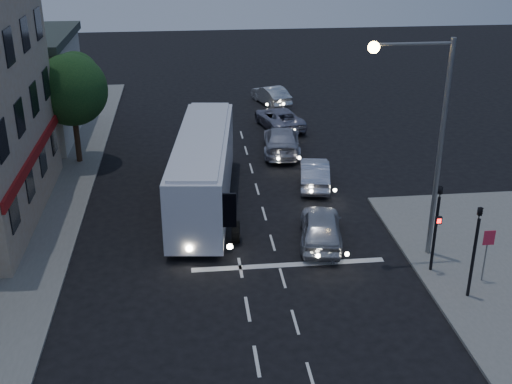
{
  "coord_description": "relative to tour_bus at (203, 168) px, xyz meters",
  "views": [
    {
      "loc": [
        -1.89,
        -20.72,
        13.33
      ],
      "look_at": [
        0.94,
        4.62,
        2.2
      ],
      "focal_mm": 45.0,
      "sensor_mm": 36.0,
      "label": 1
    }
  ],
  "objects": [
    {
      "name": "ground",
      "position": [
        1.22,
        -8.39,
        -1.96
      ],
      "size": [
        120.0,
        120.0,
        0.0
      ],
      "primitive_type": "plane",
      "color": "black"
    },
    {
      "name": "road_markings",
      "position": [
        2.5,
        -5.09,
        -1.95
      ],
      "size": [
        8.0,
        30.55,
        0.01
      ],
      "color": "silver",
      "rests_on": "ground"
    },
    {
      "name": "tour_bus",
      "position": [
        0.0,
        0.0,
        0.0
      ],
      "size": [
        3.75,
        12.0,
        3.62
      ],
      "rotation": [
        0.0,
        0.0,
        -0.11
      ],
      "color": "white",
      "rests_on": "ground"
    },
    {
      "name": "car_suv",
      "position": [
        4.92,
        -4.59,
        -1.2
      ],
      "size": [
        2.55,
        4.7,
        1.52
      ],
      "primitive_type": "imported",
      "rotation": [
        0.0,
        0.0,
        2.96
      ],
      "color": "silver",
      "rests_on": "ground"
    },
    {
      "name": "car_sedan_a",
      "position": [
        5.89,
        1.77,
        -1.26
      ],
      "size": [
        2.15,
        4.41,
        1.39
      ],
      "primitive_type": "imported",
      "rotation": [
        0.0,
        0.0,
        2.98
      ],
      "color": "silver",
      "rests_on": "ground"
    },
    {
      "name": "car_sedan_b",
      "position": [
        4.92,
        7.03,
        -1.19
      ],
      "size": [
        2.78,
        5.51,
        1.53
      ],
      "primitive_type": "imported",
      "rotation": [
        0.0,
        0.0,
        3.02
      ],
      "color": "#B8B7C3",
      "rests_on": "ground"
    },
    {
      "name": "car_sedan_c",
      "position": [
        5.46,
        11.79,
        -1.26
      ],
      "size": [
        3.26,
        5.36,
        1.39
      ],
      "primitive_type": "imported",
      "rotation": [
        0.0,
        0.0,
        3.34
      ],
      "color": "#8D8C9E",
      "rests_on": "ground"
    },
    {
      "name": "car_extra",
      "position": [
        5.69,
        17.64,
        -1.25
      ],
      "size": [
        2.73,
        4.52,
        1.41
      ],
      "primitive_type": "imported",
      "rotation": [
        0.0,
        0.0,
        3.46
      ],
      "color": "silver",
      "rests_on": "ground"
    },
    {
      "name": "traffic_signal_main",
      "position": [
        8.82,
        -7.62,
        0.47
      ],
      "size": [
        0.25,
        0.35,
        4.1
      ],
      "color": "black",
      "rests_on": "sidewalk_near"
    },
    {
      "name": "traffic_signal_side",
      "position": [
        9.52,
        -9.59,
        0.47
      ],
      "size": [
        0.18,
        0.15,
        4.1
      ],
      "color": "black",
      "rests_on": "sidewalk_near"
    },
    {
      "name": "regulatory_sign",
      "position": [
        10.52,
        -8.63,
        -0.36
      ],
      "size": [
        0.45,
        0.12,
        2.2
      ],
      "color": "slate",
      "rests_on": "sidewalk_near"
    },
    {
      "name": "streetlight",
      "position": [
        8.56,
        -6.19,
        3.78
      ],
      "size": [
        3.32,
        0.44,
        9.0
      ],
      "color": "slate",
      "rests_on": "sidewalk_near"
    },
    {
      "name": "street_tree",
      "position": [
        -6.99,
        6.63,
        2.54
      ],
      "size": [
        4.0,
        4.0,
        6.2
      ],
      "color": "black",
      "rests_on": "sidewalk_far"
    }
  ]
}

